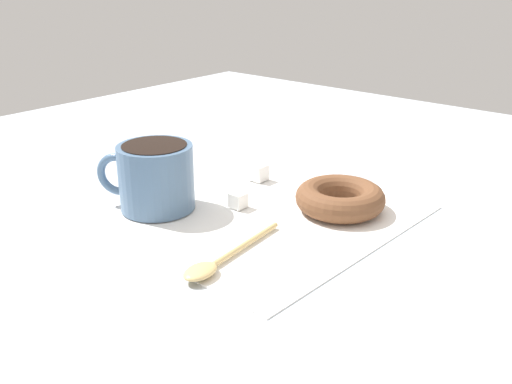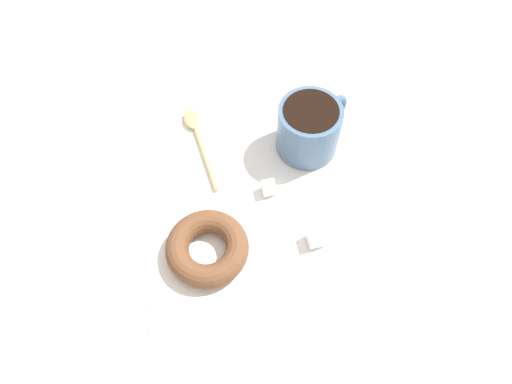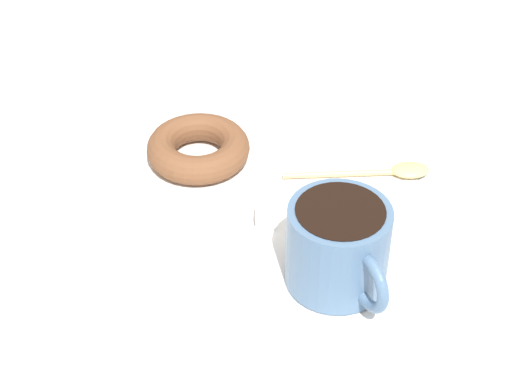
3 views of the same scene
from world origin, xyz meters
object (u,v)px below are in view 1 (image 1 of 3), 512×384
spoon (215,263)px  sugar_cube (258,172)px  donut (340,198)px  sugar_cube_extra (238,200)px  coffee_cup (155,175)px

spoon → sugar_cube: bearing=-60.0°
spoon → donut: bearing=-95.2°
spoon → sugar_cube_extra: (7.42, -11.44, 0.43)cm
coffee_cup → spoon: (-14.28, 5.46, -3.40)cm
donut → spoon: 18.21cm
donut → spoon: size_ratio=0.71×
coffee_cup → sugar_cube_extra: size_ratio=6.32×
coffee_cup → donut: 20.49cm
donut → spoon: (1.65, 18.11, -0.99)cm
donut → sugar_cube_extra: donut is taller
donut → spoon: donut is taller
donut → sugar_cube_extra: bearing=36.3°
coffee_cup → sugar_cube: 14.67cm
spoon → coffee_cup: bearing=-20.9°
donut → sugar_cube: 12.99cm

